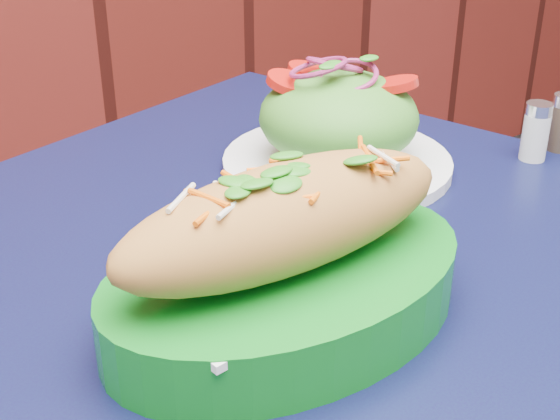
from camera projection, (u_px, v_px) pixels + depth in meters
cafe_table at (304, 381)px, 0.64m from camera, size 0.99×0.99×0.75m
banh_mi_basket at (286, 259)px, 0.55m from camera, size 0.28×0.19×0.13m
salad_plate at (338, 125)px, 0.79m from camera, size 0.24×0.24×0.12m
salt_shaker at (536, 132)px, 0.81m from camera, size 0.03×0.03×0.06m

